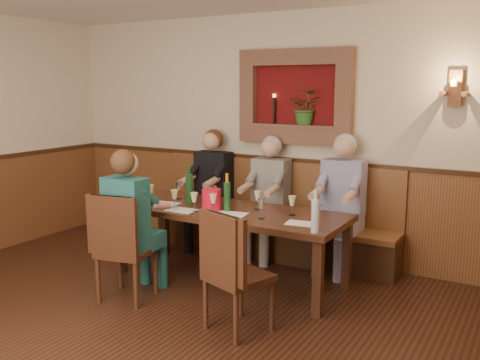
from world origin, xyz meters
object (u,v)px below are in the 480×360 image
object	(u,v)px
dining_table	(229,216)
chair_near_right	(237,296)
bench	(271,228)
wine_bottle_green_b	(189,188)
person_bench_left	(209,200)
person_bench_mid	(267,209)
chair_near_left	(126,268)
wine_bottle_green_a	(227,196)
spittoon_bucket	(212,200)
person_bench_right	(340,215)
water_bottle	(315,215)
person_chair_front	(133,236)

from	to	relation	value
dining_table	chair_near_right	xyz separation A→B (m)	(0.65, -0.94, -0.38)
bench	wine_bottle_green_b	world-z (taller)	wine_bottle_green_b
dining_table	person_bench_left	distance (m)	1.15
person_bench_mid	wine_bottle_green_b	distance (m)	1.02
chair_near_left	wine_bottle_green_a	xyz separation A→B (m)	(0.59, 0.84, 0.61)
spittoon_bucket	wine_bottle_green_b	bearing A→B (deg)	159.52
chair_near_right	wine_bottle_green_a	xyz separation A→B (m)	(-0.63, 0.88, 0.61)
person_bench_right	wine_bottle_green_b	world-z (taller)	person_bench_right
person_bench_mid	wine_bottle_green_a	distance (m)	0.96
chair_near_right	spittoon_bucket	world-z (taller)	chair_near_right
chair_near_left	person_bench_right	bearing A→B (deg)	38.09
person_bench_mid	water_bottle	bearing A→B (deg)	-48.10
person_chair_front	spittoon_bucket	size ratio (longest dim) A/B	6.50
person_bench_right	wine_bottle_green_a	xyz separation A→B (m)	(-0.85, -0.90, 0.29)
dining_table	wine_bottle_green_a	size ratio (longest dim) A/B	6.39
bench	wine_bottle_green_a	bearing A→B (deg)	-88.96
bench	person_bench_right	xyz separation A→B (m)	(0.87, -0.11, 0.29)
dining_table	person_bench_right	size ratio (longest dim) A/B	1.62
person_chair_front	wine_bottle_green_b	bearing A→B (deg)	83.35
bench	person_bench_left	distance (m)	0.84
bench	chair_near_right	distance (m)	2.00
bench	wine_bottle_green_a	world-z (taller)	wine_bottle_green_a
person_bench_right	dining_table	bearing A→B (deg)	-136.10
chair_near_right	water_bottle	distance (m)	0.94
person_bench_right	chair_near_left	bearing A→B (deg)	-129.78
dining_table	wine_bottle_green_a	xyz separation A→B (m)	(0.02, -0.06, 0.23)
wine_bottle_green_a	wine_bottle_green_b	distance (m)	0.51
person_bench_left	wine_bottle_green_b	world-z (taller)	person_bench_left
bench	wine_bottle_green_a	distance (m)	1.16
person_bench_right	person_chair_front	xyz separation A→B (m)	(-1.45, -1.61, -0.03)
person_bench_right	wine_bottle_green_b	distance (m)	1.62
bench	chair_near_left	world-z (taller)	bench
wine_bottle_green_b	spittoon_bucket	bearing A→B (deg)	-20.48
chair_near_left	person_bench_left	size ratio (longest dim) A/B	0.70
bench	person_bench_right	distance (m)	0.92
chair_near_right	chair_near_left	bearing A→B (deg)	-163.18
dining_table	chair_near_left	bearing A→B (deg)	-122.63
person_bench_left	wine_bottle_green_b	xyz separation A→B (m)	(0.30, -0.83, 0.31)
wine_bottle_green_b	water_bottle	bearing A→B (deg)	-13.20
wine_bottle_green_a	water_bottle	world-z (taller)	wine_bottle_green_a
wine_bottle_green_b	person_bench_right	bearing A→B (deg)	31.46
bench	person_bench_mid	bearing A→B (deg)	-89.84
person_chair_front	wine_bottle_green_a	world-z (taller)	person_chair_front
bench	wine_bottle_green_b	distance (m)	1.21
person_chair_front	wine_bottle_green_b	distance (m)	0.86
chair_near_left	chair_near_right	xyz separation A→B (m)	(1.22, -0.05, -0.00)
bench	spittoon_bucket	size ratio (longest dim) A/B	13.78
dining_table	person_chair_front	distance (m)	0.97
chair_near_right	water_bottle	world-z (taller)	water_bottle
person_chair_front	water_bottle	bearing A→B (deg)	14.07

